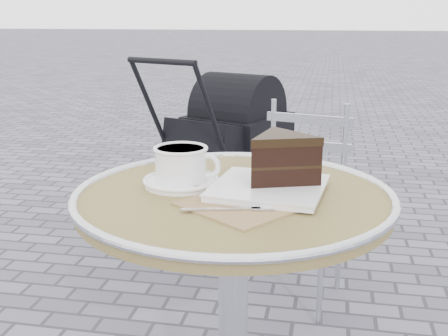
% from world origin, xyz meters
% --- Properties ---
extents(cafe_table, '(0.72, 0.72, 0.74)m').
position_xyz_m(cafe_table, '(0.00, 0.00, 0.57)').
color(cafe_table, silver).
rests_on(cafe_table, ground).
extents(cappuccino_set, '(0.19, 0.17, 0.09)m').
position_xyz_m(cappuccino_set, '(-0.13, 0.04, 0.77)').
color(cappuccino_set, white).
rests_on(cappuccino_set, cafe_table).
extents(cake_plate_set, '(0.33, 0.38, 0.13)m').
position_xyz_m(cake_plate_set, '(0.09, 0.04, 0.79)').
color(cake_plate_set, '#927150').
rests_on(cake_plate_set, cafe_table).
extents(bistro_chair, '(0.42, 0.42, 0.78)m').
position_xyz_m(bistro_chair, '(0.10, 0.99, 0.48)').
color(bistro_chair, silver).
rests_on(bistro_chair, ground).
extents(baby_stroller, '(0.71, 0.98, 0.93)m').
position_xyz_m(baby_stroller, '(-0.34, 1.73, 0.42)').
color(baby_stroller, black).
rests_on(baby_stroller, ground).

